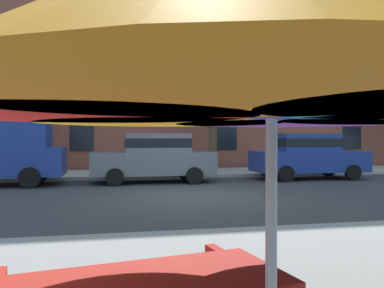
{
  "coord_description": "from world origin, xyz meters",
  "views": [
    {
      "loc": [
        -2.29,
        -10.94,
        1.62
      ],
      "look_at": [
        0.61,
        3.2,
        1.4
      ],
      "focal_mm": 37.77,
      "sensor_mm": 36.0,
      "label": 1
    }
  ],
  "objects_px": {
    "patio_umbrella": "(272,67)",
    "street_tree_middle": "(216,106)",
    "street_tree_left": "(6,114)",
    "sedan_blue": "(307,155)",
    "sedan_gray": "(154,156)"
  },
  "relations": [
    {
      "from": "street_tree_middle",
      "to": "sedan_blue",
      "type": "bearing_deg",
      "value": -48.28
    },
    {
      "from": "street_tree_left",
      "to": "sedan_gray",
      "type": "bearing_deg",
      "value": -31.19
    },
    {
      "from": "sedan_blue",
      "to": "patio_umbrella",
      "type": "height_order",
      "value": "patio_umbrella"
    },
    {
      "from": "street_tree_middle",
      "to": "patio_umbrella",
      "type": "bearing_deg",
      "value": -104.0
    },
    {
      "from": "patio_umbrella",
      "to": "sedan_gray",
      "type": "bearing_deg",
      "value": 86.46
    },
    {
      "from": "street_tree_middle",
      "to": "patio_umbrella",
      "type": "xyz_separation_m",
      "value": [
        -3.97,
        -15.92,
        -1.1
      ]
    },
    {
      "from": "sedan_blue",
      "to": "patio_umbrella",
      "type": "bearing_deg",
      "value": -118.3
    },
    {
      "from": "sedan_blue",
      "to": "sedan_gray",
      "type": "bearing_deg",
      "value": 180.0
    },
    {
      "from": "patio_umbrella",
      "to": "street_tree_middle",
      "type": "bearing_deg",
      "value": 76.0
    },
    {
      "from": "sedan_gray",
      "to": "street_tree_left",
      "type": "height_order",
      "value": "street_tree_left"
    },
    {
      "from": "sedan_gray",
      "to": "street_tree_left",
      "type": "distance_m",
      "value": 7.06
    },
    {
      "from": "street_tree_middle",
      "to": "patio_umbrella",
      "type": "height_order",
      "value": "street_tree_middle"
    },
    {
      "from": "sedan_gray",
      "to": "street_tree_left",
      "type": "bearing_deg",
      "value": 148.81
    },
    {
      "from": "sedan_gray",
      "to": "sedan_blue",
      "type": "bearing_deg",
      "value": 0.0
    },
    {
      "from": "street_tree_left",
      "to": "street_tree_middle",
      "type": "relative_size",
      "value": 1.01
    }
  ]
}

